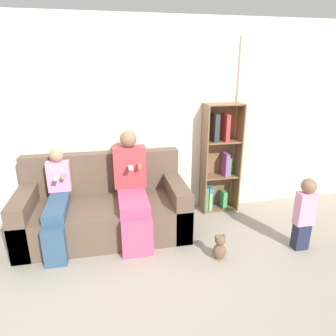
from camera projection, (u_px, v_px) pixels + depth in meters
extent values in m
plane|color=#9E9384|center=(144.00, 254.00, 3.30)|extent=(14.00, 14.00, 0.00)
cube|color=silver|center=(131.00, 122.00, 3.86)|extent=(10.00, 0.06, 2.55)
cube|color=beige|center=(261.00, 126.00, 4.20)|extent=(0.78, 0.04, 2.33)
cube|color=brown|center=(106.00, 221.00, 3.56)|extent=(1.95, 0.76, 0.42)
cube|color=brown|center=(104.00, 187.00, 3.91)|extent=(1.95, 0.16, 0.93)
cube|color=brown|center=(25.00, 221.00, 3.36)|extent=(0.20, 0.76, 0.62)
cube|color=brown|center=(177.00, 207.00, 3.70)|extent=(0.20, 0.76, 0.62)
cube|color=#DB4C75|center=(137.00, 238.00, 3.22)|extent=(0.33, 0.12, 0.42)
cube|color=#DB4C75|center=(133.00, 202.00, 3.45)|extent=(0.33, 0.57, 0.11)
cube|color=#B73D42|center=(130.00, 167.00, 3.69)|extent=(0.39, 0.18, 0.51)
sphere|color=#8C664C|center=(128.00, 139.00, 3.58)|extent=(0.20, 0.20, 0.20)
cylinder|color=#8C664C|center=(139.00, 166.00, 3.57)|extent=(0.05, 0.10, 0.05)
cube|color=white|center=(131.00, 168.00, 3.50)|extent=(0.05, 0.12, 0.02)
cube|color=#335170|center=(55.00, 247.00, 3.06)|extent=(0.22, 0.12, 0.42)
cube|color=#335170|center=(57.00, 208.00, 3.32)|extent=(0.22, 0.63, 0.11)
cube|color=#E599BC|center=(59.00, 176.00, 3.58)|extent=(0.26, 0.12, 0.37)
sphere|color=tan|center=(56.00, 155.00, 3.50)|extent=(0.16, 0.16, 0.16)
cylinder|color=tan|center=(64.00, 176.00, 3.48)|extent=(0.05, 0.10, 0.05)
cube|color=white|center=(57.00, 178.00, 3.42)|extent=(0.05, 0.12, 0.02)
cube|color=#232842|center=(301.00, 236.00, 3.36)|extent=(0.16, 0.12, 0.31)
cube|color=#E599BC|center=(305.00, 209.00, 3.25)|extent=(0.20, 0.12, 0.37)
sphere|color=#8C664C|center=(309.00, 186.00, 3.16)|extent=(0.16, 0.16, 0.16)
cube|color=brown|center=(204.00, 160.00, 4.05)|extent=(0.02, 0.28, 1.50)
cube|color=brown|center=(237.00, 158.00, 4.15)|extent=(0.02, 0.28, 1.50)
cube|color=brown|center=(218.00, 156.00, 4.22)|extent=(0.50, 0.02, 1.50)
cube|color=brown|center=(218.00, 208.00, 4.34)|extent=(0.47, 0.24, 0.02)
cube|color=brown|center=(220.00, 176.00, 4.18)|extent=(0.47, 0.24, 0.02)
cube|color=brown|center=(222.00, 142.00, 4.02)|extent=(0.47, 0.24, 0.02)
cube|color=brown|center=(224.00, 104.00, 3.86)|extent=(0.47, 0.24, 0.02)
cube|color=#429956|center=(205.00, 198.00, 4.24)|extent=(0.04, 0.17, 0.34)
cube|color=#333338|center=(215.00, 128.00, 3.94)|extent=(0.06, 0.17, 0.36)
cube|color=teal|center=(209.00, 198.00, 4.26)|extent=(0.05, 0.17, 0.34)
cube|color=#C63838|center=(226.00, 128.00, 3.97)|extent=(0.05, 0.18, 0.36)
cube|color=#429956|center=(223.00, 199.00, 4.31)|extent=(0.06, 0.15, 0.25)
cube|color=gold|center=(209.00, 200.00, 4.27)|extent=(0.03, 0.17, 0.26)
cube|color=#429956|center=(228.00, 166.00, 4.15)|extent=(0.06, 0.13, 0.26)
cube|color=#934CA3|center=(225.00, 164.00, 4.14)|extent=(0.05, 0.18, 0.32)
ellipsoid|color=brown|center=(219.00, 251.00, 3.19)|extent=(0.15, 0.12, 0.18)
sphere|color=brown|center=(220.00, 240.00, 3.14)|extent=(0.11, 0.11, 0.11)
sphere|color=brown|center=(217.00, 237.00, 3.12)|extent=(0.04, 0.04, 0.04)
sphere|color=brown|center=(224.00, 236.00, 3.14)|extent=(0.04, 0.04, 0.04)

